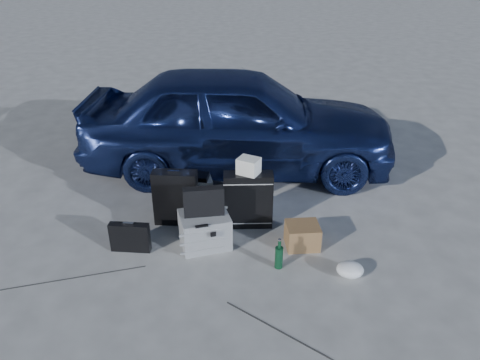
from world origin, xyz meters
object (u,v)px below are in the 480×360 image
Objects in this scene: suitcase_right at (248,200)px; suitcase_left at (176,198)px; pelican_case at (205,230)px; car at (238,120)px; cardboard_box at (302,235)px; green_bottle at (279,254)px; briefcase at (130,237)px; duffel_bag at (198,195)px.

suitcase_left is at bearing 174.45° from suitcase_right.
car is at bearing 63.56° from pelican_case.
car is 2.25m from cardboard_box.
green_bottle reaches higher than cardboard_box.
suitcase_left is 2.00× the size of green_bottle.
suitcase_left is 1.56m from cardboard_box.
briefcase is at bearing 171.94° from pelican_case.
suitcase_right is 0.90m from green_bottle.
duffel_bag is at bearing 158.37° from car.
green_bottle is (-0.27, -0.40, 0.03)m from cardboard_box.
briefcase is at bearing -123.81° from suitcase_left.
suitcase_left reaches higher than duffel_bag.
car reaches higher than cardboard_box.
cardboard_box is at bearing 55.84° from green_bottle.
briefcase is 1.15m from duffel_bag.
pelican_case is 0.76× the size of duffel_bag.
briefcase is at bearing -174.82° from cardboard_box.
suitcase_right is (0.20, -1.59, -0.41)m from car.
car is 2.50m from briefcase.
car is 6.53× the size of suitcase_left.
car is 1.66m from suitcase_right.
briefcase is 1.21× the size of cardboard_box.
pelican_case is 0.78× the size of suitcase_left.
duffel_bag is (-0.65, 0.38, -0.17)m from suitcase_right.
duffel_bag is (0.21, 0.36, -0.17)m from suitcase_left.
suitcase_left is 0.45m from duffel_bag.
suitcase_left is 0.86m from suitcase_right.
suitcase_right reaches higher than cardboard_box.
suitcase_right is 0.78m from duffel_bag.
suitcase_left is 0.99× the size of suitcase_right.
car is at bearing 112.25° from cardboard_box.
cardboard_box is at bearing -37.45° from suitcase_right.
cardboard_box is 0.49m from green_bottle.
green_bottle is at bearing -124.16° from cardboard_box.
car is at bearing 67.90° from suitcase_left.
cardboard_box is (1.48, -0.43, -0.20)m from suitcase_left.
briefcase is (-0.81, -0.15, -0.02)m from pelican_case.
briefcase reaches higher than cardboard_box.
suitcase_left is (-0.39, 0.45, 0.15)m from pelican_case.
pelican_case is 0.83m from duffel_bag.
briefcase is 1.64m from green_bottle.
duffel_bag reaches higher than green_bottle.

